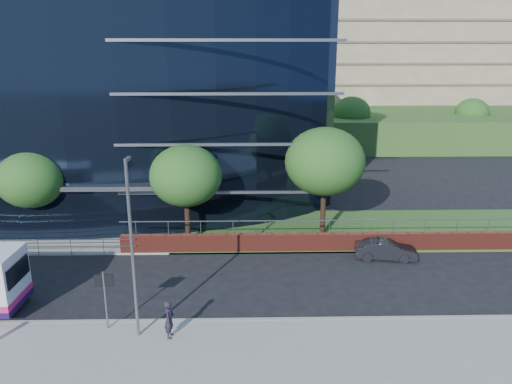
{
  "coord_description": "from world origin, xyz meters",
  "views": [
    {
      "loc": [
        10.79,
        -21.74,
        12.46
      ],
      "look_at": [
        11.44,
        8.0,
        3.73
      ],
      "focal_mm": 35.0,
      "sensor_mm": 36.0,
      "label": 1
    }
  ],
  "objects_px": {
    "tree_far_c": "(186,176)",
    "streetlight_east": "(132,245)",
    "tree_far_b": "(31,180)",
    "pedestrian": "(169,319)",
    "tree_dist_f": "(472,113)",
    "tree_far_d": "(325,162)",
    "tree_dist_e": "(352,113)",
    "street_sign": "(104,288)",
    "parked_car": "(386,250)"
  },
  "relations": [
    {
      "from": "tree_dist_f",
      "to": "parked_car",
      "type": "height_order",
      "value": "tree_dist_f"
    },
    {
      "from": "tree_far_b",
      "to": "tree_dist_e",
      "type": "xyz_separation_m",
      "value": [
        27.0,
        30.5,
        0.33
      ]
    },
    {
      "from": "tree_far_d",
      "to": "pedestrian",
      "type": "height_order",
      "value": "tree_far_d"
    },
    {
      "from": "pedestrian",
      "to": "tree_dist_f",
      "type": "bearing_deg",
      "value": -30.89
    },
    {
      "from": "tree_far_c",
      "to": "streetlight_east",
      "type": "bearing_deg",
      "value": -95.11
    },
    {
      "from": "tree_far_d",
      "to": "pedestrian",
      "type": "relative_size",
      "value": 4.3
    },
    {
      "from": "tree_far_b",
      "to": "parked_car",
      "type": "relative_size",
      "value": 1.65
    },
    {
      "from": "streetlight_east",
      "to": "pedestrian",
      "type": "bearing_deg",
      "value": -8.48
    },
    {
      "from": "tree_dist_f",
      "to": "pedestrian",
      "type": "bearing_deg",
      "value": -126.26
    },
    {
      "from": "parked_car",
      "to": "pedestrian",
      "type": "xyz_separation_m",
      "value": [
        -11.83,
        -8.44,
        0.41
      ]
    },
    {
      "from": "tree_far_c",
      "to": "parked_car",
      "type": "distance_m",
      "value": 13.22
    },
    {
      "from": "tree_far_c",
      "to": "tree_far_d",
      "type": "bearing_deg",
      "value": 6.34
    },
    {
      "from": "parked_car",
      "to": "tree_dist_f",
      "type": "bearing_deg",
      "value": -22.23
    },
    {
      "from": "parked_car",
      "to": "tree_far_d",
      "type": "bearing_deg",
      "value": 47.38
    },
    {
      "from": "tree_far_b",
      "to": "tree_far_c",
      "type": "distance_m",
      "value": 10.02
    },
    {
      "from": "street_sign",
      "to": "tree_dist_f",
      "type": "relative_size",
      "value": 0.46
    },
    {
      "from": "streetlight_east",
      "to": "pedestrian",
      "type": "distance_m",
      "value": 3.72
    },
    {
      "from": "tree_dist_e",
      "to": "pedestrian",
      "type": "xyz_separation_m",
      "value": [
        -16.56,
        -42.39,
        -3.52
      ]
    },
    {
      "from": "street_sign",
      "to": "parked_car",
      "type": "bearing_deg",
      "value": 27.35
    },
    {
      "from": "tree_far_c",
      "to": "tree_dist_e",
      "type": "distance_m",
      "value": 35.36
    },
    {
      "from": "tree_far_c",
      "to": "tree_dist_f",
      "type": "bearing_deg",
      "value": 45.0
    },
    {
      "from": "streetlight_east",
      "to": "tree_far_b",
      "type": "bearing_deg",
      "value": 127.63
    },
    {
      "from": "tree_far_c",
      "to": "tree_far_d",
      "type": "height_order",
      "value": "tree_far_d"
    },
    {
      "from": "parked_car",
      "to": "streetlight_east",
      "type": "bearing_deg",
      "value": 129.53
    },
    {
      "from": "tree_dist_f",
      "to": "pedestrian",
      "type": "relative_size",
      "value": 3.49
    },
    {
      "from": "tree_far_d",
      "to": "pedestrian",
      "type": "xyz_separation_m",
      "value": [
        -8.56,
        -12.39,
        -4.17
      ]
    },
    {
      "from": "tree_far_b",
      "to": "streetlight_east",
      "type": "height_order",
      "value": "streetlight_east"
    },
    {
      "from": "streetlight_east",
      "to": "street_sign",
      "type": "bearing_deg",
      "value": 158.64
    },
    {
      "from": "tree_dist_e",
      "to": "parked_car",
      "type": "bearing_deg",
      "value": -97.93
    },
    {
      "from": "streetlight_east",
      "to": "parked_car",
      "type": "relative_size",
      "value": 2.18
    },
    {
      "from": "tree_far_c",
      "to": "tree_far_b",
      "type": "bearing_deg",
      "value": 177.14
    },
    {
      "from": "tree_far_c",
      "to": "parked_car",
      "type": "xyz_separation_m",
      "value": [
        12.27,
        -2.95,
        -3.93
      ]
    },
    {
      "from": "tree_far_b",
      "to": "parked_car",
      "type": "distance_m",
      "value": 22.82
    },
    {
      "from": "tree_far_c",
      "to": "tree_far_d",
      "type": "xyz_separation_m",
      "value": [
        9.0,
        1.0,
        0.65
      ]
    },
    {
      "from": "tree_far_b",
      "to": "pedestrian",
      "type": "bearing_deg",
      "value": -48.72
    },
    {
      "from": "tree_dist_e",
      "to": "parked_car",
      "type": "height_order",
      "value": "tree_dist_e"
    },
    {
      "from": "tree_far_c",
      "to": "tree_dist_e",
      "type": "bearing_deg",
      "value": 61.26
    },
    {
      "from": "tree_dist_f",
      "to": "streetlight_east",
      "type": "distance_m",
      "value": 55.74
    },
    {
      "from": "tree_far_c",
      "to": "tree_far_d",
      "type": "distance_m",
      "value": 9.08
    },
    {
      "from": "tree_far_b",
      "to": "tree_far_d",
      "type": "height_order",
      "value": "tree_far_d"
    },
    {
      "from": "street_sign",
      "to": "pedestrian",
      "type": "xyz_separation_m",
      "value": [
        2.94,
        -0.8,
        -1.13
      ]
    },
    {
      "from": "tree_far_b",
      "to": "tree_dist_e",
      "type": "bearing_deg",
      "value": 48.48
    },
    {
      "from": "tree_far_b",
      "to": "tree_far_c",
      "type": "xyz_separation_m",
      "value": [
        10.0,
        -0.5,
        0.33
      ]
    },
    {
      "from": "tree_dist_e",
      "to": "street_sign",
      "type": "bearing_deg",
      "value": -115.12
    },
    {
      "from": "tree_far_b",
      "to": "tree_far_d",
      "type": "xyz_separation_m",
      "value": [
        19.0,
        0.5,
        0.98
      ]
    },
    {
      "from": "tree_far_d",
      "to": "tree_dist_e",
      "type": "distance_m",
      "value": 31.06
    },
    {
      "from": "street_sign",
      "to": "tree_far_b",
      "type": "distance_m",
      "value": 13.54
    },
    {
      "from": "tree_far_c",
      "to": "pedestrian",
      "type": "xyz_separation_m",
      "value": [
        0.44,
        -11.39,
        -3.52
      ]
    },
    {
      "from": "pedestrian",
      "to": "parked_car",
      "type": "bearing_deg",
      "value": -49.14
    },
    {
      "from": "tree_far_d",
      "to": "parked_car",
      "type": "distance_m",
      "value": 6.88
    }
  ]
}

